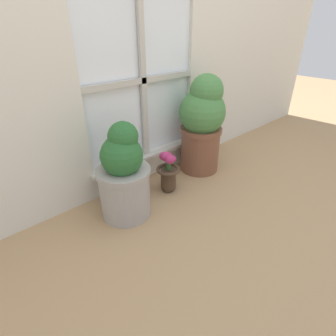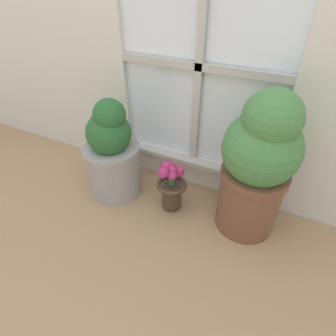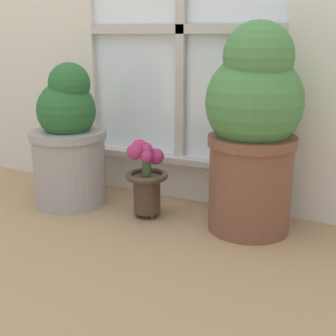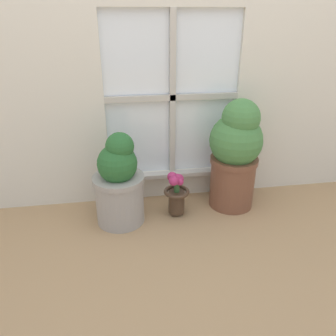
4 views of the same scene
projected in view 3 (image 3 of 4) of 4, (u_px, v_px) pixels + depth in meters
ground_plane at (108, 245)px, 1.53m from camera, size 10.00×10.00×0.00m
potted_plant_left at (69, 142)px, 1.85m from camera, size 0.30×0.30×0.57m
potted_plant_right at (253, 127)px, 1.56m from camera, size 0.33×0.33×0.71m
flower_vase at (146, 176)px, 1.74m from camera, size 0.16×0.16×0.30m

